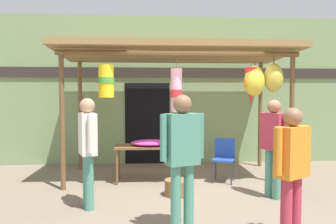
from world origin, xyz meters
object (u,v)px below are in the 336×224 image
at_px(display_table, 147,150).
at_px(shopper_by_bananas, 292,164).
at_px(customer_foreground, 88,144).
at_px(folding_chair, 224,156).
at_px(wicker_basket_by_table, 177,188).
at_px(vendor_in_orange, 274,140).
at_px(passerby_at_right, 182,151).
at_px(flower_heap_on_table, 152,143).

distance_m(display_table, shopper_by_bananas, 3.34).
bearing_deg(customer_foreground, display_table, 59.82).
xyz_separation_m(customer_foreground, shopper_by_bananas, (2.52, -1.37, -0.06)).
height_order(display_table, customer_foreground, customer_foreground).
xyz_separation_m(folding_chair, wicker_basket_by_table, (-1.03, -0.89, -0.37)).
bearing_deg(display_table, folding_chair, -4.06).
relative_size(customer_foreground, shopper_by_bananas, 1.06).
bearing_deg(vendor_in_orange, customer_foreground, -174.25).
xyz_separation_m(display_table, customer_foreground, (-0.89, -1.53, 0.36)).
height_order(wicker_basket_by_table, shopper_by_bananas, shopper_by_bananas).
xyz_separation_m(vendor_in_orange, passerby_at_right, (-1.66, -1.25, 0.06)).
xyz_separation_m(wicker_basket_by_table, passerby_at_right, (-0.08, -1.48, 0.88)).
relative_size(display_table, vendor_in_orange, 0.76).
bearing_deg(customer_foreground, wicker_basket_by_table, 21.14).
xyz_separation_m(flower_heap_on_table, wicker_basket_by_table, (0.40, -0.97, -0.63)).
distance_m(flower_heap_on_table, passerby_at_right, 2.49).
bearing_deg(shopper_by_bananas, folding_chair, 92.14).
height_order(display_table, vendor_in_orange, vendor_in_orange).
height_order(folding_chair, customer_foreground, customer_foreground).
bearing_deg(shopper_by_bananas, vendor_in_orange, 74.95).
xyz_separation_m(folding_chair, customer_foreground, (-2.42, -1.42, 0.48)).
height_order(vendor_in_orange, passerby_at_right, passerby_at_right).
distance_m(flower_heap_on_table, shopper_by_bananas, 3.26).
distance_m(display_table, wicker_basket_by_table, 1.22).
height_order(folding_chair, shopper_by_bananas, shopper_by_bananas).
xyz_separation_m(wicker_basket_by_table, customer_foreground, (-1.39, -0.54, 0.85)).
bearing_deg(shopper_by_bananas, customer_foreground, 151.54).
distance_m(display_table, passerby_at_right, 2.55).
distance_m(display_table, vendor_in_orange, 2.44).
xyz_separation_m(folding_chair, vendor_in_orange, (0.55, -1.13, 0.46)).
xyz_separation_m(flower_heap_on_table, vendor_in_orange, (1.98, -1.21, 0.20)).
relative_size(flower_heap_on_table, folding_chair, 0.93).
bearing_deg(customer_foreground, vendor_in_orange, 5.75).
relative_size(display_table, wicker_basket_by_table, 3.01).
relative_size(flower_heap_on_table, vendor_in_orange, 0.48).
height_order(folding_chair, vendor_in_orange, vendor_in_orange).
bearing_deg(customer_foreground, folding_chair, 30.49).
distance_m(vendor_in_orange, shopper_by_bananas, 1.73).
height_order(flower_heap_on_table, passerby_at_right, passerby_at_right).
distance_m(vendor_in_orange, customer_foreground, 2.99).
bearing_deg(vendor_in_orange, folding_chair, 116.16).
xyz_separation_m(wicker_basket_by_table, shopper_by_bananas, (1.13, -1.91, 0.78)).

